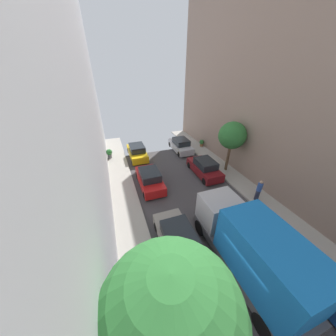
# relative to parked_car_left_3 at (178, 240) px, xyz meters

# --- Properties ---
(ground) EXTENTS (32.00, 32.00, 0.00)m
(ground) POSITION_rel_parked_car_left_3_xyz_m (2.70, -2.82, -0.72)
(ground) COLOR #423F42
(sidewalk_left) EXTENTS (2.00, 44.00, 0.15)m
(sidewalk_left) POSITION_rel_parked_car_left_3_xyz_m (-2.30, -2.82, -0.64)
(sidewalk_left) COLOR #A8A399
(sidewalk_left) RESTS_ON ground
(sidewalk_right) EXTENTS (2.00, 44.00, 0.15)m
(sidewalk_right) POSITION_rel_parked_car_left_3_xyz_m (7.70, -2.82, -0.64)
(sidewalk_right) COLOR #A8A399
(sidewalk_right) RESTS_ON ground
(parked_car_left_3) EXTENTS (1.78, 4.20, 1.57)m
(parked_car_left_3) POSITION_rel_parked_car_left_3_xyz_m (0.00, 0.00, 0.00)
(parked_car_left_3) COLOR gray
(parked_car_left_3) RESTS_ON ground
(parked_car_left_4) EXTENTS (1.78, 4.20, 1.57)m
(parked_car_left_4) POSITION_rel_parked_car_left_3_xyz_m (0.00, 6.46, 0.00)
(parked_car_left_4) COLOR red
(parked_car_left_4) RESTS_ON ground
(parked_car_left_5) EXTENTS (1.78, 4.20, 1.57)m
(parked_car_left_5) POSITION_rel_parked_car_left_3_xyz_m (0.00, 12.24, 0.00)
(parked_car_left_5) COLOR gold
(parked_car_left_5) RESTS_ON ground
(parked_car_right_3) EXTENTS (1.78, 4.20, 1.57)m
(parked_car_right_3) POSITION_rel_parked_car_left_3_xyz_m (5.40, 6.56, 0.00)
(parked_car_right_3) COLOR maroon
(parked_car_right_3) RESTS_ON ground
(parked_car_right_4) EXTENTS (1.78, 4.20, 1.57)m
(parked_car_right_4) POSITION_rel_parked_car_left_3_xyz_m (5.40, 12.37, 0.00)
(parked_car_right_4) COLOR silver
(parked_car_right_4) RESTS_ON ground
(delivery_truck) EXTENTS (2.26, 6.60, 3.38)m
(delivery_truck) POSITION_rel_parked_car_left_3_xyz_m (2.70, -2.25, 1.07)
(delivery_truck) COLOR #4C4C51
(delivery_truck) RESTS_ON ground
(pedestrian) EXTENTS (0.40, 0.36, 1.72)m
(pedestrian) POSITION_rel_parked_car_left_3_xyz_m (7.30, 1.81, 0.35)
(pedestrian) COLOR #2D334C
(pedestrian) RESTS_ON sidewalk_right
(street_tree_1) EXTENTS (2.45, 2.45, 4.78)m
(street_tree_1) POSITION_rel_parked_car_left_3_xyz_m (7.78, 6.41, 2.96)
(street_tree_1) COLOR brown
(street_tree_1) RESTS_ON sidewalk_right
(street_tree_2) EXTENTS (3.09, 3.09, 6.03)m
(street_tree_2) POSITION_rel_parked_car_left_3_xyz_m (-2.07, -4.32, 3.88)
(street_tree_2) COLOR brown
(street_tree_2) RESTS_ON sidewalk_left
(potted_plant_0) EXTENTS (0.57, 0.57, 0.85)m
(potted_plant_0) POSITION_rel_parked_car_left_3_xyz_m (8.36, 12.48, -0.09)
(potted_plant_0) COLOR brown
(potted_plant_0) RESTS_ON sidewalk_right
(potted_plant_1) EXTENTS (0.66, 0.66, 1.03)m
(potted_plant_1) POSITION_rel_parked_car_left_3_xyz_m (-3.00, 12.95, 0.02)
(potted_plant_1) COLOR slate
(potted_plant_1) RESTS_ON sidewalk_left
(lamp_post) EXTENTS (0.44, 0.44, 5.95)m
(lamp_post) POSITION_rel_parked_car_left_3_xyz_m (-1.90, -4.32, 3.31)
(lamp_post) COLOR #26723F
(lamp_post) RESTS_ON sidewalk_left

